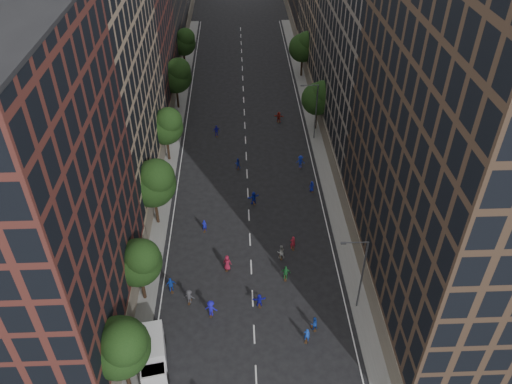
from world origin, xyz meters
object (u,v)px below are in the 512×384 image
(streetlamp_near, at_px, (361,271))
(cargo_van, at_px, (152,353))
(skater_1, at_px, (307,335))
(streetlamp_far, at_px, (315,109))
(skater_2, at_px, (314,324))

(streetlamp_near, height_order, cargo_van, streetlamp_near)
(streetlamp_near, height_order, skater_1, streetlamp_near)
(streetlamp_near, xyz_separation_m, streetlamp_far, (0.00, 33.00, 0.00))
(streetlamp_far, bearing_deg, streetlamp_near, -90.00)
(cargo_van, distance_m, skater_2, 15.49)
(streetlamp_far, height_order, skater_1, streetlamp_far)
(streetlamp_far, bearing_deg, skater_2, -97.28)
(skater_1, bearing_deg, skater_2, -105.51)
(skater_1, relative_size, skater_2, 1.04)
(streetlamp_far, xyz_separation_m, skater_1, (-5.39, -36.91, -4.35))
(streetlamp_near, relative_size, streetlamp_far, 1.00)
(streetlamp_near, bearing_deg, skater_2, -150.30)
(streetlamp_near, bearing_deg, cargo_van, -163.69)
(skater_2, bearing_deg, cargo_van, -9.61)
(streetlamp_near, bearing_deg, streetlamp_far, 90.00)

